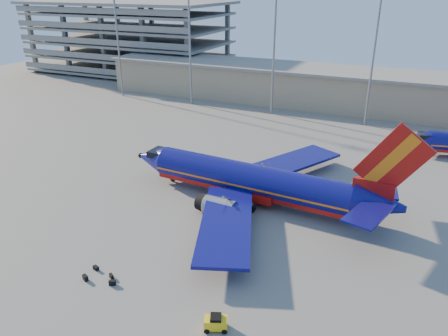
{
  "coord_description": "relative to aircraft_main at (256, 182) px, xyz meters",
  "views": [
    {
      "loc": [
        24.3,
        -43.35,
        26.86
      ],
      "look_at": [
        2.13,
        5.23,
        4.0
      ],
      "focal_mm": 35.0,
      "sensor_mm": 36.0,
      "label": 1
    }
  ],
  "objects": [
    {
      "name": "baggage_tug",
      "position": [
        5.16,
        -23.15,
        -2.12
      ],
      "size": [
        2.24,
        1.83,
        1.39
      ],
      "rotation": [
        0.0,
        0.0,
        0.4
      ],
      "color": "yellow",
      "rests_on": "ground"
    },
    {
      "name": "ground",
      "position": [
        -6.76,
        -5.28,
        -2.84
      ],
      "size": [
        220.0,
        220.0,
        0.0
      ],
      "primitive_type": "plane",
      "color": "slate",
      "rests_on": "ground"
    },
    {
      "name": "parking_garage",
      "position": [
        -68.76,
        68.77,
        8.89
      ],
      "size": [
        62.0,
        32.0,
        21.4
      ],
      "color": "slate",
      "rests_on": "ground"
    },
    {
      "name": "light_mast_row",
      "position": [
        -1.76,
        40.72,
        14.71
      ],
      "size": [
        101.6,
        1.6,
        28.65
      ],
      "color": "gray",
      "rests_on": "ground"
    },
    {
      "name": "luggage_pile",
      "position": [
        -8.14,
        -21.73,
        -2.6
      ],
      "size": [
        3.75,
        2.3,
        0.55
      ],
      "color": "black",
      "rests_on": "ground"
    },
    {
      "name": "aircraft_main",
      "position": [
        0.0,
        0.0,
        0.0
      ],
      "size": [
        39.33,
        37.76,
        13.31
      ],
      "rotation": [
        0.0,
        0.0,
        -0.06
      ],
      "color": "navy",
      "rests_on": "ground"
    },
    {
      "name": "terminal_building",
      "position": [
        3.24,
        52.72,
        1.47
      ],
      "size": [
        122.0,
        16.0,
        8.5
      ],
      "color": "gray",
      "rests_on": "ground"
    }
  ]
}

